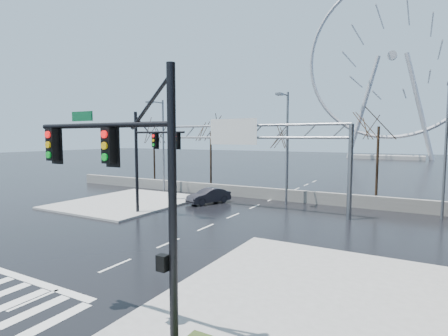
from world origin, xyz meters
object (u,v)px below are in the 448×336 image
Objects in this scene: signal_mast_near at (134,178)px; sign_gantry at (246,147)px; car at (209,196)px; ferris_wheel at (392,63)px; signal_mast_far at (147,153)px.

sign_gantry is at bearing 106.19° from signal_mast_near.
ferris_wheel is at bearing 106.33° from car.
signal_mast_near is at bearing -89.92° from ferris_wheel.
signal_mast_near is 101.29m from ferris_wheel.
sign_gantry reaches higher than car.
sign_gantry is at bearing 47.53° from signal_mast_far.
ferris_wheel is 12.23× the size of car.
ferris_wheel is (5.38, 80.04, 20.95)m from sign_gantry.
signal_mast_near is 1.00× the size of signal_mast_far.
signal_mast_far is 7.80m from car.
sign_gantry is 82.91m from ferris_wheel.
signal_mast_far is 1.92× the size of car.
signal_mast_far reaches higher than sign_gantry.
ferris_wheel is at bearing 86.16° from sign_gantry.
ferris_wheel reaches higher than sign_gantry.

